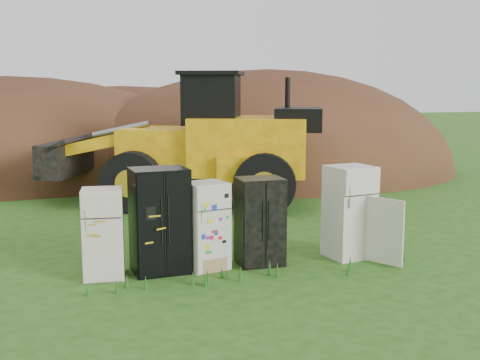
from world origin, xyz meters
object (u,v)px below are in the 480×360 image
object	(u,v)px
fridge_black_side	(160,220)
fridge_sticker	(206,226)
fridge_open_door	(349,212)
fridge_leftmost	(103,233)
wheel_loader	(179,139)
fridge_dark_mid	(260,221)

from	to	relation	value
fridge_black_side	fridge_sticker	bearing A→B (deg)	-8.24
fridge_sticker	fridge_open_door	size ratio (longest dim) A/B	0.89
fridge_leftmost	fridge_open_door	world-z (taller)	fridge_open_door
fridge_sticker	wheel_loader	distance (m)	6.42
fridge_black_side	fridge_dark_mid	world-z (taller)	fridge_black_side
fridge_sticker	fridge_dark_mid	distance (m)	1.05
fridge_black_side	fridge_open_door	world-z (taller)	fridge_black_side
fridge_black_side	fridge_open_door	bearing A→B (deg)	-5.96
fridge_black_side	fridge_sticker	xyz separation A→B (m)	(0.84, -0.04, -0.14)
fridge_dark_mid	fridge_leftmost	bearing A→B (deg)	-179.35
fridge_black_side	wheel_loader	xyz separation A→B (m)	(1.45, 6.26, 0.93)
fridge_leftmost	fridge_sticker	size ratio (longest dim) A/B	0.98
fridge_black_side	fridge_open_door	xyz separation A→B (m)	(3.73, -0.04, -0.04)
fridge_black_side	fridge_leftmost	bearing A→B (deg)	178.09
fridge_black_side	fridge_sticker	distance (m)	0.85
fridge_leftmost	fridge_black_side	distance (m)	1.02
fridge_open_door	wheel_loader	distance (m)	6.77
fridge_black_side	fridge_dark_mid	distance (m)	1.89
fridge_leftmost	wheel_loader	distance (m)	6.87
fridge_leftmost	fridge_black_side	xyz separation A→B (m)	(1.01, 0.06, 0.16)
fridge_black_side	fridge_dark_mid	xyz separation A→B (m)	(1.89, -0.03, -0.12)
fridge_leftmost	fridge_dark_mid	bearing A→B (deg)	6.04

